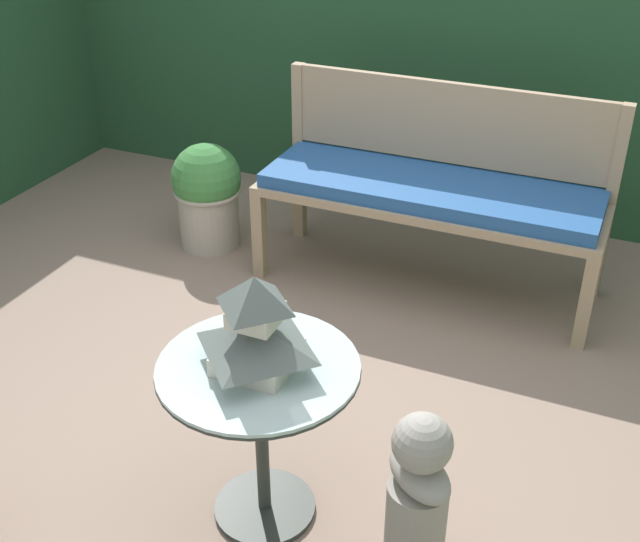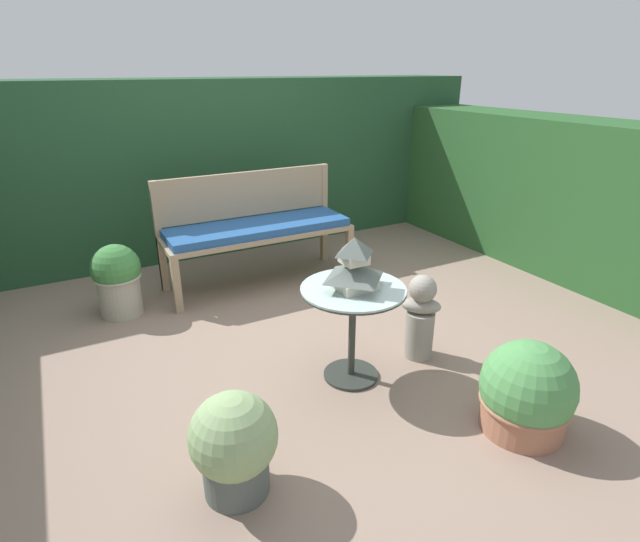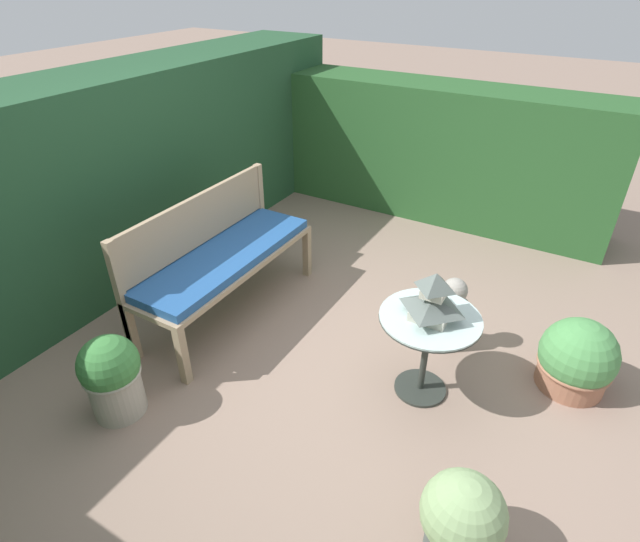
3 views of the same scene
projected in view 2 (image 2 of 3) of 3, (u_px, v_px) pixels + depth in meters
The scene contains 11 objects.
ground at pixel (294, 333), 3.72m from camera, with size 30.00×30.00×0.00m, color gray.
foliage_hedge_back at pixel (197, 166), 5.28m from camera, with size 6.40×0.86×1.74m, color #234C2D.
foliage_hedge_right at pixel (551, 193), 4.82m from camera, with size 0.70×3.50×1.41m, color #285628.
garden_bench at pixel (258, 231), 4.41m from camera, with size 1.66×0.55×0.57m.
bench_backrest at pixel (246, 200), 4.53m from camera, with size 1.66×0.06×0.98m.
patio_table at pixel (353, 308), 3.02m from camera, with size 0.64×0.64×0.62m.
pagoda_birdhouse at pixel (354, 267), 2.92m from camera, with size 0.31×0.31×0.32m.
garden_bust at pixel (420, 317), 3.33m from camera, with size 0.29×0.28×0.59m.
potted_plant_path_edge at pixel (526, 393), 2.66m from camera, with size 0.50×0.50×0.52m.
potted_plant_table_near at pixel (118, 279), 3.90m from camera, with size 0.37×0.37×0.58m.
potted_plant_patio_mid at pixel (234, 445), 2.25m from camera, with size 0.41×0.41×0.52m.
Camera 2 is at (-1.38, -2.96, 1.85)m, focal length 28.00 mm.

